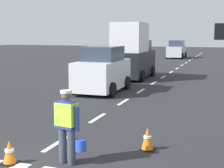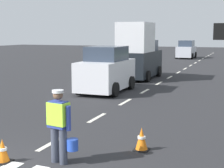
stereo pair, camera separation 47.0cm
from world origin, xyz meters
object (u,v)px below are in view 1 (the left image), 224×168
delivery_truck (132,53)px  car_oncoming_third (177,50)px  car_oncoming_lead (102,71)px  road_worker (68,123)px  traffic_cone_near (147,139)px  traffic_cone_far (9,152)px

delivery_truck → car_oncoming_third: size_ratio=1.13×
delivery_truck → car_oncoming_lead: 5.43m
road_worker → traffic_cone_near: road_worker is taller
traffic_cone_near → delivery_truck: 13.96m
car_oncoming_third → traffic_cone_far: bearing=-87.4°
traffic_cone_far → car_oncoming_third: car_oncoming_third is taller
delivery_truck → car_oncoming_third: 19.56m
car_oncoming_third → car_oncoming_lead: bearing=-89.6°
car_oncoming_lead → delivery_truck: bearing=89.9°
road_worker → traffic_cone_far: size_ratio=3.08×
road_worker → traffic_cone_far: 1.47m
traffic_cone_near → car_oncoming_lead: 8.92m
road_worker → delivery_truck: (-2.68, 14.76, 0.68)m
car_oncoming_lead → car_oncoming_third: bearing=90.4°
delivery_truck → road_worker: bearing=-79.7°
road_worker → traffic_cone_near: 2.19m
traffic_cone_far → delivery_truck: size_ratio=0.12×
traffic_cone_far → car_oncoming_third: (-1.61, 34.74, 0.68)m
traffic_cone_far → car_oncoming_lead: car_oncoming_lead is taller
traffic_cone_far → car_oncoming_lead: 9.93m
road_worker → traffic_cone_near: (1.46, 1.50, -0.64)m
traffic_cone_far → car_oncoming_third: bearing=92.6°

